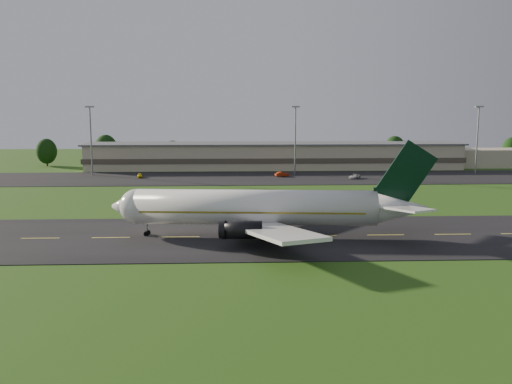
{
  "coord_description": "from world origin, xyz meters",
  "views": [
    {
      "loc": [
        -13.67,
        -88.78,
        21.14
      ],
      "look_at": [
        -9.65,
        8.0,
        6.0
      ],
      "focal_mm": 40.0,
      "sensor_mm": 36.0,
      "label": 1
    }
  ],
  "objects_px": {
    "service_vehicle_c": "(354,176)",
    "terminal": "(294,156)",
    "service_vehicle_b": "(282,174)",
    "light_mast_west": "(91,132)",
    "service_vehicle_a": "(140,176)",
    "service_vehicle_d": "(416,172)",
    "airliner": "(261,208)",
    "light_mast_centre": "(295,132)",
    "light_mast_east": "(478,131)"
  },
  "relations": [
    {
      "from": "service_vehicle_d",
      "to": "service_vehicle_b",
      "type": "bearing_deg",
      "value": 136.18
    },
    {
      "from": "airliner",
      "to": "service_vehicle_b",
      "type": "xyz_separation_m",
      "value": [
        9.85,
        74.64,
        -3.89
      ]
    },
    {
      "from": "light_mast_west",
      "to": "light_mast_centre",
      "type": "bearing_deg",
      "value": 0.0
    },
    {
      "from": "light_mast_east",
      "to": "service_vehicle_d",
      "type": "distance_m",
      "value": 22.49
    },
    {
      "from": "terminal",
      "to": "service_vehicle_d",
      "type": "xyz_separation_m",
      "value": [
        34.7,
        -18.43,
        -3.23
      ]
    },
    {
      "from": "light_mast_centre",
      "to": "service_vehicle_c",
      "type": "bearing_deg",
      "value": -34.17
    },
    {
      "from": "light_mast_west",
      "to": "light_mast_centre",
      "type": "relative_size",
      "value": 1.0
    },
    {
      "from": "service_vehicle_a",
      "to": "service_vehicle_c",
      "type": "bearing_deg",
      "value": -14.05
    },
    {
      "from": "terminal",
      "to": "service_vehicle_b",
      "type": "distance_m",
      "value": 22.6
    },
    {
      "from": "service_vehicle_a",
      "to": "service_vehicle_d",
      "type": "distance_m",
      "value": 81.34
    },
    {
      "from": "terminal",
      "to": "service_vehicle_b",
      "type": "bearing_deg",
      "value": -104.92
    },
    {
      "from": "service_vehicle_b",
      "to": "service_vehicle_d",
      "type": "bearing_deg",
      "value": -107.78
    },
    {
      "from": "terminal",
      "to": "light_mast_west",
      "type": "distance_m",
      "value": 64.1
    },
    {
      "from": "light_mast_centre",
      "to": "service_vehicle_c",
      "type": "height_order",
      "value": "light_mast_centre"
    },
    {
      "from": "airliner",
      "to": "service_vehicle_a",
      "type": "relative_size",
      "value": 14.91
    },
    {
      "from": "service_vehicle_d",
      "to": "light_mast_centre",
      "type": "bearing_deg",
      "value": 128.11
    },
    {
      "from": "airliner",
      "to": "terminal",
      "type": "distance_m",
      "value": 97.51
    },
    {
      "from": "light_mast_west",
      "to": "service_vehicle_c",
      "type": "height_order",
      "value": "light_mast_west"
    },
    {
      "from": "terminal",
      "to": "service_vehicle_b",
      "type": "xyz_separation_m",
      "value": [
        -5.76,
        -21.62,
        -3.21
      ]
    },
    {
      "from": "service_vehicle_b",
      "to": "terminal",
      "type": "bearing_deg",
      "value": -37.2
    },
    {
      "from": "airliner",
      "to": "terminal",
      "type": "xyz_separation_m",
      "value": [
        15.61,
        96.25,
        -0.67
      ]
    },
    {
      "from": "terminal",
      "to": "service_vehicle_a",
      "type": "relative_size",
      "value": 42.15
    },
    {
      "from": "service_vehicle_b",
      "to": "service_vehicle_c",
      "type": "xyz_separation_m",
      "value": [
        20.09,
        -5.24,
        -0.07
      ]
    },
    {
      "from": "light_mast_west",
      "to": "light_mast_east",
      "type": "relative_size",
      "value": 1.0
    },
    {
      "from": "service_vehicle_c",
      "to": "service_vehicle_b",
      "type": "bearing_deg",
      "value": -159.74
    },
    {
      "from": "light_mast_east",
      "to": "service_vehicle_b",
      "type": "height_order",
      "value": "light_mast_east"
    },
    {
      "from": "service_vehicle_c",
      "to": "terminal",
      "type": "bearing_deg",
      "value": 152.96
    },
    {
      "from": "light_mast_west",
      "to": "service_vehicle_a",
      "type": "distance_m",
      "value": 20.09
    },
    {
      "from": "service_vehicle_a",
      "to": "terminal",
      "type": "bearing_deg",
      "value": 15.83
    },
    {
      "from": "light_mast_centre",
      "to": "service_vehicle_c",
      "type": "xyz_separation_m",
      "value": [
        15.73,
        -10.68,
        -12.03
      ]
    },
    {
      "from": "light_mast_centre",
      "to": "service_vehicle_c",
      "type": "relative_size",
      "value": 4.66
    },
    {
      "from": "light_mast_west",
      "to": "service_vehicle_a",
      "type": "height_order",
      "value": "light_mast_west"
    },
    {
      "from": "airliner",
      "to": "service_vehicle_b",
      "type": "height_order",
      "value": "airliner"
    },
    {
      "from": "service_vehicle_b",
      "to": "service_vehicle_d",
      "type": "relative_size",
      "value": 0.91
    },
    {
      "from": "terminal",
      "to": "light_mast_centre",
      "type": "distance_m",
      "value": 18.45
    },
    {
      "from": "light_mast_west",
      "to": "light_mast_east",
      "type": "height_order",
      "value": "same"
    },
    {
      "from": "light_mast_west",
      "to": "service_vehicle_b",
      "type": "height_order",
      "value": "light_mast_west"
    },
    {
      "from": "light_mast_centre",
      "to": "service_vehicle_b",
      "type": "distance_m",
      "value": 13.84
    },
    {
      "from": "airliner",
      "to": "service_vehicle_d",
      "type": "distance_m",
      "value": 92.75
    },
    {
      "from": "light_mast_centre",
      "to": "light_mast_west",
      "type": "bearing_deg",
      "value": 180.0
    },
    {
      "from": "service_vehicle_b",
      "to": "service_vehicle_a",
      "type": "bearing_deg",
      "value": 68.72
    },
    {
      "from": "airliner",
      "to": "light_mast_west",
      "type": "relative_size",
      "value": 2.52
    },
    {
      "from": "airliner",
      "to": "service_vehicle_c",
      "type": "height_order",
      "value": "airliner"
    },
    {
      "from": "airliner",
      "to": "light_mast_west",
      "type": "xyz_separation_m",
      "value": [
        -45.79,
        80.07,
        8.08
      ]
    },
    {
      "from": "terminal",
      "to": "service_vehicle_b",
      "type": "height_order",
      "value": "terminal"
    },
    {
      "from": "light_mast_west",
      "to": "light_mast_centre",
      "type": "xyz_separation_m",
      "value": [
        60.0,
        0.0,
        0.0
      ]
    },
    {
      "from": "light_mast_east",
      "to": "service_vehicle_a",
      "type": "height_order",
      "value": "light_mast_east"
    },
    {
      "from": "light_mast_centre",
      "to": "service_vehicle_a",
      "type": "bearing_deg",
      "value": -172.24
    },
    {
      "from": "terminal",
      "to": "service_vehicle_d",
      "type": "height_order",
      "value": "terminal"
    },
    {
      "from": "service_vehicle_a",
      "to": "light_mast_west",
      "type": "bearing_deg",
      "value": 147.71
    }
  ]
}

